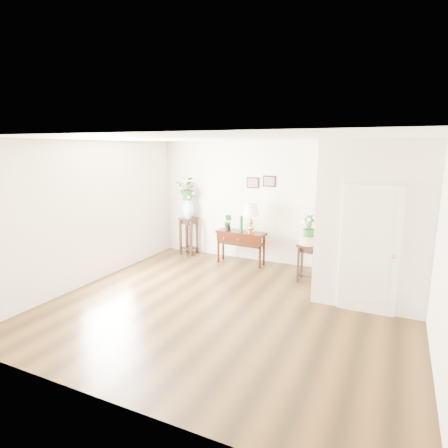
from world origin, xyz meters
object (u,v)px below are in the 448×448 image
Objects in this scene: plant_stand_b at (308,263)px; console_table at (241,248)px; table_lamp at (251,217)px; plant_stand_a at (189,236)px.

console_table is at bearing 163.62° from plant_stand_b.
table_lamp is 1.88m from plant_stand_a.
console_table is 1.23× the size of plant_stand_a.
table_lamp is at bearing 160.99° from plant_stand_b.
table_lamp is at bearing -6.44° from plant_stand_a.
plant_stand_a is at bearing 167.79° from plant_stand_b.
console_table is 0.77m from table_lamp.
table_lamp reaches higher than plant_stand_b.
plant_stand_a is (-1.75, 0.20, -0.65)m from table_lamp.
table_lamp is at bearing 4.09° from console_table.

